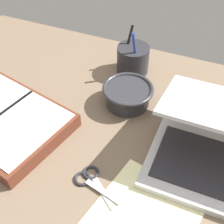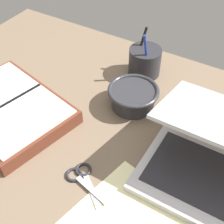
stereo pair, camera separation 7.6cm
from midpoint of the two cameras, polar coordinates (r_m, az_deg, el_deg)
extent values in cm
cube|color=#75604C|center=(75.18, 2.36, -10.04)|extent=(140.00, 100.00, 2.00)
cube|color=#B7B7BC|center=(74.90, 20.68, -12.20)|extent=(32.21, 22.48, 1.80)
cube|color=#232328|center=(74.10, 20.88, -11.76)|extent=(28.34, 16.19, 0.24)
cylinder|color=#2D2D33|center=(86.51, 6.38, 2.47)|extent=(12.07, 12.07, 5.30)
torus|color=#2D2D33|center=(84.77, 6.52, 3.81)|extent=(14.20, 14.20, 1.14)
cylinder|color=#28282D|center=(97.59, 8.25, 9.03)|extent=(9.86, 9.86, 8.52)
cylinder|color=black|center=(97.38, 7.45, 11.46)|extent=(2.49, 4.18, 13.08)
cylinder|color=#233899|center=(93.27, 8.70, 9.95)|extent=(2.64, 1.96, 14.06)
cube|color=brown|center=(87.01, -16.10, 0.30)|extent=(37.53, 30.82, 3.85)
cube|color=silver|center=(80.38, -13.22, -1.36)|extent=(19.77, 24.82, 0.30)
cube|color=black|center=(85.54, -16.39, 1.37)|extent=(5.66, 21.60, 0.30)
cube|color=#B7B7BC|center=(69.71, -0.55, -14.25)|extent=(9.30, 3.30, 0.30)
cube|color=#B7B7BC|center=(69.97, -0.54, -14.38)|extent=(8.10, 6.57, 0.30)
torus|color=#232328|center=(72.34, -3.96, -11.55)|extent=(3.90, 3.90, 0.70)
torus|color=#232328|center=(73.01, -2.27, -10.68)|extent=(3.90, 3.90, 0.70)
camera|label=1|loc=(0.04, -87.13, 2.81)|focal=50.00mm
camera|label=2|loc=(0.04, 92.87, -2.81)|focal=50.00mm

